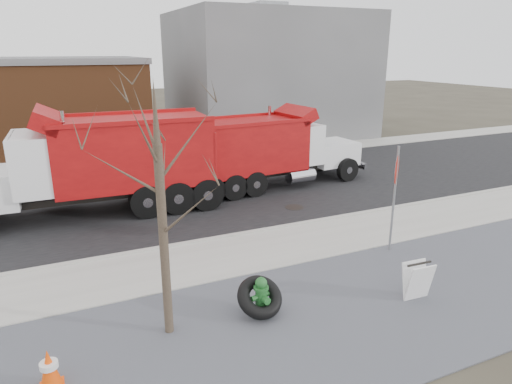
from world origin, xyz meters
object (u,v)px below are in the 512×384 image
fire_hydrant (261,298)px  dump_truck_red_b (98,161)px  dump_truck_red_a (269,148)px  truck_tire (260,297)px  stop_sign (396,182)px  sandwich_board (417,281)px

fire_hydrant → dump_truck_red_b: dump_truck_red_b is taller
dump_truck_red_a → dump_truck_red_b: size_ratio=0.90×
truck_tire → stop_sign: 5.40m
fire_hydrant → stop_sign: size_ratio=0.30×
stop_sign → dump_truck_red_b: size_ratio=0.34×
stop_sign → dump_truck_red_a: (-0.35, 7.40, -0.42)m
fire_hydrant → sandwich_board: sandwich_board is taller
fire_hydrant → stop_sign: 5.37m
fire_hydrant → truck_tire: fire_hydrant is taller
stop_sign → dump_truck_red_b: 9.98m
sandwich_board → dump_truck_red_a: 9.96m
fire_hydrant → dump_truck_red_a: 10.08m
truck_tire → stop_sign: stop_sign is taller
truck_tire → sandwich_board: bearing=-14.0°
fire_hydrant → sandwich_board: bearing=-24.8°
stop_sign → dump_truck_red_a: dump_truck_red_a is taller
truck_tire → dump_truck_red_a: dump_truck_red_a is taller
sandwich_board → dump_truck_red_a: bearing=87.9°
truck_tire → dump_truck_red_b: (-2.35, 8.38, 1.49)m
stop_sign → fire_hydrant: bearing=177.1°
dump_truck_red_a → dump_truck_red_b: dump_truck_red_b is taller
fire_hydrant → dump_truck_red_a: size_ratio=0.11×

